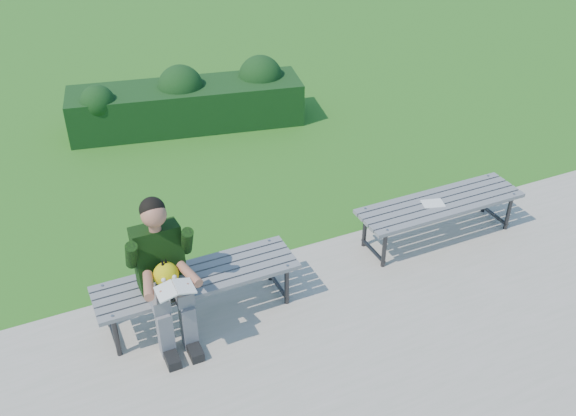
{
  "coord_description": "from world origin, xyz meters",
  "views": [
    {
      "loc": [
        -1.94,
        -4.83,
        4.05
      ],
      "look_at": [
        0.16,
        -0.29,
        0.76
      ],
      "focal_mm": 40.0,
      "sensor_mm": 36.0,
      "label": 1
    }
  ],
  "objects": [
    {
      "name": "paper_sheet",
      "position": [
        1.73,
        -0.44,
        0.47
      ],
      "size": [
        0.26,
        0.21,
        0.01
      ],
      "color": "white",
      "rests_on": "bench_right"
    },
    {
      "name": "bench_right",
      "position": [
        1.83,
        -0.44,
        0.42
      ],
      "size": [
        1.8,
        0.5,
        0.46
      ],
      "color": "slate",
      "rests_on": "walkway"
    },
    {
      "name": "seated_boy",
      "position": [
        -1.13,
        -0.63,
        0.71
      ],
      "size": [
        0.56,
        0.76,
        1.31
      ],
      "color": "gray",
      "rests_on": "walkway"
    },
    {
      "name": "hedge",
      "position": [
        0.33,
        3.32,
        0.38
      ],
      "size": [
        3.31,
        1.42,
        0.89
      ],
      "color": "#184017",
      "rests_on": "ground"
    },
    {
      "name": "ground",
      "position": [
        0.0,
        0.0,
        0.0
      ],
      "size": [
        80.0,
        80.0,
        0.0
      ],
      "color": "#1D801D",
      "rests_on": "ground"
    },
    {
      "name": "walkway",
      "position": [
        0.0,
        -1.75,
        0.01
      ],
      "size": [
        30.0,
        3.5,
        0.02
      ],
      "color": "#BEB4A1",
      "rests_on": "ground"
    },
    {
      "name": "bench_left",
      "position": [
        -0.83,
        -0.54,
        0.42
      ],
      "size": [
        1.8,
        0.5,
        0.46
      ],
      "color": "slate",
      "rests_on": "walkway"
    }
  ]
}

